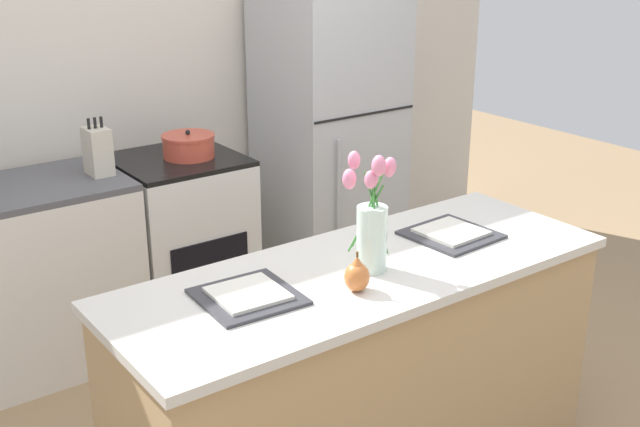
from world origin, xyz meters
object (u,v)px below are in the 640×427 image
knife_block (98,151)px  flower_vase (372,223)px  cooking_pot (189,146)px  stove_range (182,241)px  plate_setting_left (248,296)px  pear_figurine (357,275)px  refrigerator (329,139)px  plate_setting_right (451,234)px

knife_block → flower_vase: bearing=-78.6°
knife_block → cooking_pot: bearing=1.2°
stove_range → plate_setting_left: bearing=-109.1°
cooking_pot → plate_setting_left: bearing=-111.2°
stove_range → knife_block: (-0.41, -0.04, 0.56)m
flower_vase → plate_setting_left: size_ratio=1.33×
knife_block → pear_figurine: bearing=-83.9°
refrigerator → plate_setting_right: size_ratio=5.38×
flower_vase → plate_setting_left: (-0.45, 0.06, -0.16)m
stove_range → knife_block: bearing=-174.9°
flower_vase → pear_figurine: bearing=-144.6°
pear_figurine → knife_block: bearing=96.1°
refrigerator → flower_vase: refrigerator is taller
pear_figurine → plate_setting_right: size_ratio=0.43×
stove_range → plate_setting_left: size_ratio=2.86×
stove_range → flower_vase: bearing=-93.3°
cooking_pot → pear_figurine: bearing=-99.6°
plate_setting_left → plate_setting_right: same height
stove_range → pear_figurine: pear_figurine is taller
flower_vase → pear_figurine: (-0.14, -0.10, -0.12)m
stove_range → refrigerator: bearing=0.0°
pear_figurine → cooking_pot: pear_figurine is taller
refrigerator → knife_block: size_ratio=6.25×
refrigerator → cooking_pot: 0.90m
pear_figurine → plate_setting_right: bearing=15.2°
cooking_pot → plate_setting_right: bearing=-79.4°
flower_vase → stove_range: bearing=86.7°
refrigerator → pear_figurine: size_ratio=12.48×
flower_vase → plate_setting_left: flower_vase is taller
plate_setting_right → refrigerator: bearing=68.9°
pear_figurine → plate_setting_left: bearing=153.2°
stove_range → cooking_pot: bearing=-26.1°
stove_range → plate_setting_right: 1.68m
pear_figurine → flower_vase: bearing=35.4°
refrigerator → cooking_pot: size_ratio=6.39×
plate_setting_right → knife_block: (-0.76, 1.54, 0.09)m
cooking_pot → knife_block: 0.47m
refrigerator → plate_setting_left: refrigerator is taller
stove_range → refrigerator: size_ratio=0.53×
pear_figurine → plate_setting_left: size_ratio=0.43×
refrigerator → cooking_pot: (-0.89, -0.03, 0.11)m
pear_figurine → plate_setting_right: 0.60m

